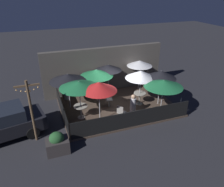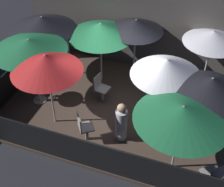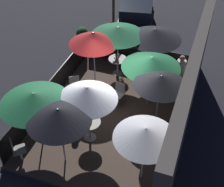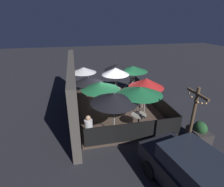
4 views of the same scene
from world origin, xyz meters
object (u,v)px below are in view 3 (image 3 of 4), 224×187
at_px(patio_umbrella_5, 93,38).
at_px(dining_table_1, 89,125).
at_px(patio_umbrella_7, 161,80).
at_px(parked_car_0, 136,17).
at_px(patio_umbrella_2, 146,133).
at_px(patio_umbrella_3, 34,98).
at_px(patron_0, 75,103).
at_px(patio_chair_0, 75,87).
at_px(patio_umbrella_1, 87,93).
at_px(patio_umbrella_4, 151,62).
at_px(planter_box, 82,39).
at_px(light_post, 113,9).
at_px(dining_table_0, 118,62).
at_px(patron_1, 180,70).
at_px(patio_umbrella_8, 59,115).
at_px(patio_umbrella_0, 118,31).
at_px(patio_umbrella_6, 155,34).
at_px(patio_chair_1, 119,93).
at_px(patio_chair_2, 17,150).

distance_m(patio_umbrella_5, dining_table_1, 3.46).
xyz_separation_m(patio_umbrella_5, patio_umbrella_7, (1.54, 2.97, -0.13)).
bearing_deg(parked_car_0, patio_umbrella_2, 6.14).
xyz_separation_m(dining_table_1, parked_car_0, (-7.94, -0.70, 0.12)).
relative_size(patio_umbrella_3, patron_0, 1.78).
relative_size(patio_chair_0, parked_car_0, 0.22).
xyz_separation_m(patio_umbrella_1, patio_umbrella_4, (-2.40, 1.41, -0.09)).
xyz_separation_m(patio_umbrella_3, planter_box, (-6.17, -1.24, -1.58)).
xyz_separation_m(light_post, parked_car_0, (-1.54, 0.72, -0.98)).
distance_m(patio_umbrella_3, dining_table_0, 4.87).
relative_size(patio_umbrella_2, patron_1, 1.75).
xyz_separation_m(patio_umbrella_3, patio_umbrella_8, (0.48, 1.08, 0.08)).
distance_m(patio_umbrella_1, patio_umbrella_2, 2.30).
xyz_separation_m(patio_umbrella_0, patio_umbrella_6, (-0.38, 1.39, -0.07)).
xyz_separation_m(patio_umbrella_1, planter_box, (-5.50, -2.70, -1.66)).
relative_size(patio_umbrella_2, patio_umbrella_3, 0.98).
relative_size(dining_table_1, patron_1, 0.63).
bearing_deg(patio_chair_1, patron_1, 149.44).
bearing_deg(patio_chair_2, patio_umbrella_0, 32.26).
bearing_deg(parked_car_0, patio_umbrella_1, -6.28).
distance_m(patio_umbrella_4, patio_umbrella_6, 1.89).
height_order(patio_umbrella_0, light_post, light_post).
bearing_deg(patio_umbrella_8, parked_car_0, -178.01).
bearing_deg(patio_umbrella_7, patio_umbrella_5, -117.37).
xyz_separation_m(patio_umbrella_2, patio_umbrella_7, (-2.37, -0.13, 0.02)).
bearing_deg(dining_table_1, parked_car_0, -174.96).
distance_m(patio_umbrella_8, patron_1, 6.22).
bearing_deg(light_post, patron_1, 60.11).
bearing_deg(patio_chair_0, patio_umbrella_7, 45.98).
bearing_deg(patio_chair_0, patio_umbrella_4, 64.66).
xyz_separation_m(patio_umbrella_4, patio_umbrella_5, (-0.55, -2.42, 0.18)).
bearing_deg(patio_chair_1, patio_umbrella_1, -0.00).
xyz_separation_m(patio_umbrella_0, patio_umbrella_7, (2.45, 2.29, -0.09)).
height_order(patio_umbrella_8, patio_chair_0, patio_umbrella_8).
height_order(patio_umbrella_2, patio_umbrella_8, patio_umbrella_8).
distance_m(patio_umbrella_0, planter_box, 3.36).
height_order(patio_umbrella_8, patron_1, patio_umbrella_8).
xyz_separation_m(dining_table_1, light_post, (-6.40, -1.42, 1.10)).
bearing_deg(patio_umbrella_5, patron_1, 111.79).
xyz_separation_m(patio_umbrella_6, dining_table_0, (0.38, -1.39, -1.41)).
height_order(patio_chair_1, planter_box, planter_box).
distance_m(patio_umbrella_6, patron_0, 4.16).
bearing_deg(dining_table_0, planter_box, -124.52).
relative_size(patio_umbrella_3, patio_umbrella_5, 0.93).
bearing_deg(patio_umbrella_7, patio_umbrella_1, -54.31).
bearing_deg(patio_chair_0, dining_table_1, 0.00).
bearing_deg(light_post, parked_car_0, 155.06).
relative_size(patio_umbrella_7, patio_chair_2, 2.32).
relative_size(patron_0, light_post, 0.38).
height_order(patio_umbrella_1, patio_umbrella_8, patio_umbrella_1).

